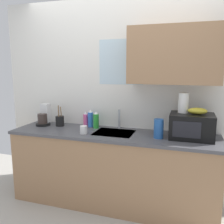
{
  "coord_description": "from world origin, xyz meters",
  "views": [
    {
      "loc": [
        0.84,
        -2.64,
        1.66
      ],
      "look_at": [
        0.0,
        0.0,
        1.15
      ],
      "focal_mm": 38.98,
      "sensor_mm": 36.0,
      "label": 1
    }
  ],
  "objects_px": {
    "microwave": "(192,126)",
    "banana_bunch": "(198,111)",
    "paper_towel_roll": "(183,103)",
    "utensil_crock": "(60,121)",
    "dish_soap_bottle_blue": "(90,119)",
    "cereal_canister": "(159,129)",
    "dish_soap_bottle_pink": "(86,119)",
    "mug_white": "(84,130)",
    "dish_soap_bottle_green": "(96,120)",
    "coffee_maker": "(44,117)"
  },
  "relations": [
    {
      "from": "dish_soap_bottle_pink",
      "to": "paper_towel_roll",
      "type": "bearing_deg",
      "value": -4.96
    },
    {
      "from": "paper_towel_roll",
      "to": "mug_white",
      "type": "distance_m",
      "value": 1.16
    },
    {
      "from": "mug_white",
      "to": "coffee_maker",
      "type": "bearing_deg",
      "value": 160.12
    },
    {
      "from": "paper_towel_roll",
      "to": "dish_soap_bottle_blue",
      "type": "height_order",
      "value": "paper_towel_roll"
    },
    {
      "from": "mug_white",
      "to": "dish_soap_bottle_blue",
      "type": "bearing_deg",
      "value": 99.06
    },
    {
      "from": "microwave",
      "to": "mug_white",
      "type": "bearing_deg",
      "value": -170.99
    },
    {
      "from": "coffee_maker",
      "to": "dish_soap_bottle_pink",
      "type": "xyz_separation_m",
      "value": [
        0.56,
        0.1,
        -0.01
      ]
    },
    {
      "from": "mug_white",
      "to": "utensil_crock",
      "type": "bearing_deg",
      "value": 150.37
    },
    {
      "from": "coffee_maker",
      "to": "dish_soap_bottle_pink",
      "type": "bearing_deg",
      "value": 9.85
    },
    {
      "from": "microwave",
      "to": "banana_bunch",
      "type": "bearing_deg",
      "value": 1.77
    },
    {
      "from": "microwave",
      "to": "dish_soap_bottle_pink",
      "type": "height_order",
      "value": "microwave"
    },
    {
      "from": "dish_soap_bottle_green",
      "to": "dish_soap_bottle_blue",
      "type": "bearing_deg",
      "value": 155.28
    },
    {
      "from": "mug_white",
      "to": "microwave",
      "type": "bearing_deg",
      "value": 9.01
    },
    {
      "from": "banana_bunch",
      "to": "dish_soap_bottle_pink",
      "type": "xyz_separation_m",
      "value": [
        -1.37,
        0.16,
        -0.21
      ]
    },
    {
      "from": "banana_bunch",
      "to": "mug_white",
      "type": "height_order",
      "value": "banana_bunch"
    },
    {
      "from": "dish_soap_bottle_pink",
      "to": "utensil_crock",
      "type": "distance_m",
      "value": 0.34
    },
    {
      "from": "cereal_canister",
      "to": "mug_white",
      "type": "distance_m",
      "value": 0.86
    },
    {
      "from": "paper_towel_roll",
      "to": "cereal_canister",
      "type": "bearing_deg",
      "value": -147.99
    },
    {
      "from": "banana_bunch",
      "to": "mug_white",
      "type": "bearing_deg",
      "value": -171.28
    },
    {
      "from": "dish_soap_bottle_blue",
      "to": "dish_soap_bottle_pink",
      "type": "height_order",
      "value": "dish_soap_bottle_blue"
    },
    {
      "from": "dish_soap_bottle_pink",
      "to": "cereal_canister",
      "type": "xyz_separation_m",
      "value": [
        0.98,
        -0.26,
        0.01
      ]
    },
    {
      "from": "paper_towel_roll",
      "to": "microwave",
      "type": "bearing_deg",
      "value": -27.38
    },
    {
      "from": "dish_soap_bottle_blue",
      "to": "cereal_canister",
      "type": "relative_size",
      "value": 1.07
    },
    {
      "from": "banana_bunch",
      "to": "coffee_maker",
      "type": "relative_size",
      "value": 0.71
    },
    {
      "from": "banana_bunch",
      "to": "mug_white",
      "type": "distance_m",
      "value": 1.28
    },
    {
      "from": "utensil_crock",
      "to": "mug_white",
      "type": "bearing_deg",
      "value": -29.63
    },
    {
      "from": "coffee_maker",
      "to": "dish_soap_bottle_blue",
      "type": "bearing_deg",
      "value": 8.03
    },
    {
      "from": "banana_bunch",
      "to": "coffee_maker",
      "type": "xyz_separation_m",
      "value": [
        -1.93,
        0.06,
        -0.2
      ]
    },
    {
      "from": "banana_bunch",
      "to": "dish_soap_bottle_blue",
      "type": "bearing_deg",
      "value": 173.49
    },
    {
      "from": "banana_bunch",
      "to": "dish_soap_bottle_green",
      "type": "bearing_deg",
      "value": 175.02
    },
    {
      "from": "cereal_canister",
      "to": "utensil_crock",
      "type": "bearing_deg",
      "value": 172.59
    },
    {
      "from": "coffee_maker",
      "to": "utensil_crock",
      "type": "bearing_deg",
      "value": 2.85
    },
    {
      "from": "paper_towel_roll",
      "to": "mug_white",
      "type": "height_order",
      "value": "paper_towel_roll"
    },
    {
      "from": "paper_towel_roll",
      "to": "utensil_crock",
      "type": "distance_m",
      "value": 1.58
    },
    {
      "from": "dish_soap_bottle_green",
      "to": "utensil_crock",
      "type": "relative_size",
      "value": 0.78
    },
    {
      "from": "banana_bunch",
      "to": "dish_soap_bottle_pink",
      "type": "height_order",
      "value": "banana_bunch"
    },
    {
      "from": "paper_towel_roll",
      "to": "coffee_maker",
      "type": "xyz_separation_m",
      "value": [
        -1.78,
        0.01,
        -0.28
      ]
    },
    {
      "from": "microwave",
      "to": "cereal_canister",
      "type": "height_order",
      "value": "microwave"
    },
    {
      "from": "dish_soap_bottle_blue",
      "to": "cereal_canister",
      "type": "xyz_separation_m",
      "value": [
        0.9,
        -0.25,
        -0.0
      ]
    },
    {
      "from": "dish_soap_bottle_blue",
      "to": "cereal_canister",
      "type": "height_order",
      "value": "dish_soap_bottle_blue"
    },
    {
      "from": "microwave",
      "to": "banana_bunch",
      "type": "relative_size",
      "value": 2.3
    },
    {
      "from": "coffee_maker",
      "to": "mug_white",
      "type": "bearing_deg",
      "value": -19.88
    },
    {
      "from": "microwave",
      "to": "mug_white",
      "type": "relative_size",
      "value": 4.84
    },
    {
      "from": "mug_white",
      "to": "dish_soap_bottle_pink",
      "type": "bearing_deg",
      "value": 110.18
    },
    {
      "from": "banana_bunch",
      "to": "cereal_canister",
      "type": "distance_m",
      "value": 0.45
    },
    {
      "from": "cereal_canister",
      "to": "utensil_crock",
      "type": "relative_size",
      "value": 0.76
    },
    {
      "from": "dish_soap_bottle_green",
      "to": "dish_soap_bottle_blue",
      "type": "relative_size",
      "value": 0.96
    },
    {
      "from": "utensil_crock",
      "to": "banana_bunch",
      "type": "bearing_deg",
      "value": -2.36
    },
    {
      "from": "banana_bunch",
      "to": "cereal_canister",
      "type": "height_order",
      "value": "banana_bunch"
    },
    {
      "from": "paper_towel_roll",
      "to": "utensil_crock",
      "type": "bearing_deg",
      "value": 179.27
    }
  ]
}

